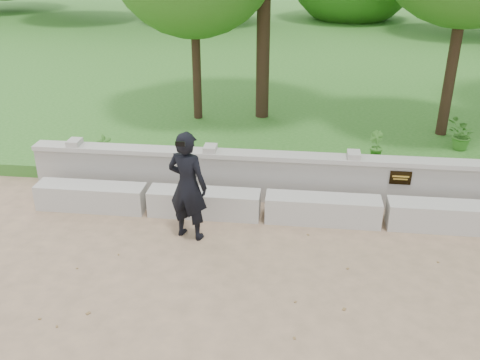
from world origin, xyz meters
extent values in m
plane|color=#9F8161|center=(0.00, 0.00, 0.00)|extent=(80.00, 80.00, 0.00)
cube|color=#28651C|center=(0.00, 14.00, 0.12)|extent=(40.00, 22.00, 0.25)
cube|color=#ABA9A2|center=(-5.00, 1.90, 0.23)|extent=(1.90, 0.45, 0.45)
cube|color=#ABA9A2|center=(-3.00, 1.90, 0.23)|extent=(1.90, 0.45, 0.45)
cube|color=#ABA9A2|center=(-1.00, 1.90, 0.23)|extent=(1.90, 0.45, 0.45)
cube|color=#ABA9A2|center=(1.00, 1.90, 0.23)|extent=(1.90, 0.45, 0.45)
cube|color=#A19F98|center=(0.00, 2.60, 0.41)|extent=(12.50, 0.25, 0.82)
cube|color=#ABA9A2|center=(0.00, 2.60, 0.86)|extent=(12.50, 0.35, 0.08)
cube|color=black|center=(0.30, 2.46, 0.62)|extent=(0.36, 0.02, 0.24)
imported|color=black|center=(-3.11, 1.17, 0.88)|extent=(0.74, 0.60, 1.77)
cube|color=black|center=(-3.11, 0.82, 1.71)|extent=(0.14, 0.06, 0.07)
cylinder|color=#382619|center=(-3.96, 6.36, 1.80)|extent=(0.21, 0.21, 3.09)
cylinder|color=#382619|center=(-2.41, 6.66, 2.60)|extent=(0.32, 0.32, 4.71)
cylinder|color=#382619|center=(1.74, 5.86, 2.01)|extent=(0.24, 0.24, 3.52)
imported|color=#3D7929|center=(-5.21, 3.30, 0.55)|extent=(0.36, 0.38, 0.59)
imported|color=#3D7929|center=(0.08, 4.16, 0.54)|extent=(0.38, 0.41, 0.58)
imported|color=#3D7929|center=(1.91, 4.90, 0.58)|extent=(0.78, 0.77, 0.66)
camera|label=1|loc=(-1.43, -6.06, 4.41)|focal=40.00mm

